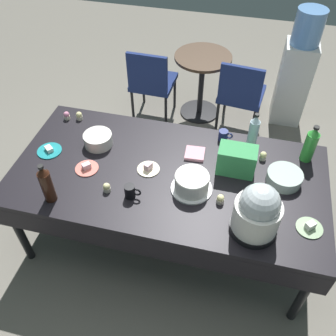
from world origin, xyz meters
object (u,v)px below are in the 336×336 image
Objects in this scene: cupcake_cocoa at (220,199)px; maroon_chair_right at (241,92)px; round_cafe_table at (202,75)px; maroon_chair_left at (151,80)px; potluck_table at (168,179)px; coffee_mug_black at (130,191)px; dessert_plate_coral at (87,168)px; cupcake_berry at (107,188)px; soda_carton at (237,160)px; cupcake_lemon at (67,116)px; dessert_plate_cream at (149,168)px; coffee_mug_navy at (224,135)px; cupcake_mint at (79,116)px; dessert_plate_sage at (310,227)px; soda_bottle_lime_soda at (310,144)px; slow_cooker at (257,212)px; soda_bottle_water at (253,133)px; frosted_layer_cake at (192,183)px; dessert_plate_teal at (49,150)px; soda_bottle_cola at (47,184)px; cupcake_vanilla at (263,156)px; ceramic_snack_bowl at (98,140)px; glass_salad_bowl at (284,177)px; water_cooler at (296,72)px.

cupcake_cocoa is 1.71m from maroon_chair_right.
maroon_chair_left is at bearing -155.86° from round_cafe_table.
potluck_table is 0.34m from coffee_mug_black.
dessert_plate_coral is 0.27m from cupcake_berry.
soda_carton reaches higher than cupcake_cocoa.
soda_carton is at bearing 13.10° from dessert_plate_coral.
cupcake_lemon is at bearing 138.81° from coffee_mug_black.
soda_carton reaches higher than cupcake_berry.
dessert_plate_coral is at bearing 156.25° from coffee_mug_black.
dessert_plate_cream is at bearing 161.45° from cupcake_cocoa.
cupcake_berry is 0.26× the size of soda_carton.
cupcake_mint is at bearing -178.75° from coffee_mug_navy.
dessert_plate_cream is at bearing 167.04° from dessert_plate_sage.
dessert_plate_coral reaches higher than round_cafe_table.
dessert_plate_coral is 0.56× the size of soda_bottle_lime_soda.
slow_cooker is at bearing -83.11° from maroon_chair_right.
maroon_chair_left is (-0.94, 1.69, -0.29)m from cupcake_cocoa.
soda_bottle_water is 1.20m from maroon_chair_right.
cupcake_berry is 2.03m from round_cafe_table.
frosted_layer_cake is at bearing 151.47° from slow_cooker.
dessert_plate_cream is (-1.10, 0.25, 0.00)m from dessert_plate_sage.
dessert_plate_teal is (-1.10, 0.12, -0.05)m from frosted_layer_cake.
soda_bottle_water reaches higher than potluck_table.
cupcake_mint is 0.85m from soda_bottle_cola.
soda_bottle_lime_soda is (1.85, 0.37, 0.13)m from dessert_plate_teal.
maroon_chair_right is at bearing 115.78° from soda_bottle_lime_soda.
potluck_table is at bearing -104.54° from maroon_chair_right.
dessert_plate_sage is 0.23× the size of round_cafe_table.
soda_bottle_lime_soda is (0.32, 0.72, -0.03)m from slow_cooker.
maroon_chair_right is (-0.24, 1.21, -0.29)m from cupcake_vanilla.
ceramic_snack_bowl is 1.30× the size of dessert_plate_sage.
potluck_table is at bearing 30.61° from soda_bottle_cola.
cupcake_vanilla is 1.00× the size of cupcake_mint.
ceramic_snack_bowl is at bearing -32.38° from cupcake_lemon.
soda_bottle_water is (1.11, 0.49, 0.14)m from dessert_plate_coral.
soda_bottle_cola is (-0.55, -0.41, 0.13)m from dessert_plate_cream.
maroon_chair_right reaches higher than cupcake_mint.
ceramic_snack_bowl is at bearing -173.80° from cupcake_vanilla.
potluck_table is at bearing -171.88° from glass_salad_bowl.
maroon_chair_left reaches higher than cupcake_lemon.
glass_salad_bowl is at bearing -9.41° from cupcake_lemon.
soda_bottle_cola is at bearing -164.10° from coffee_mug_black.
water_cooler reaches higher than dessert_plate_teal.
soda_bottle_cola reaches higher than dessert_plate_coral.
cupcake_cocoa is 0.63m from coffee_mug_navy.
cupcake_lemon is 1.49m from soda_bottle_water.
cupcake_cocoa is (0.96, -0.08, 0.02)m from dessert_plate_coral.
glass_salad_bowl is 1.70m from dessert_plate_teal.
coffee_mug_navy reaches higher than dessert_plate_coral.
maroon_chair_right is at bearing 59.14° from dessert_plate_coral.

